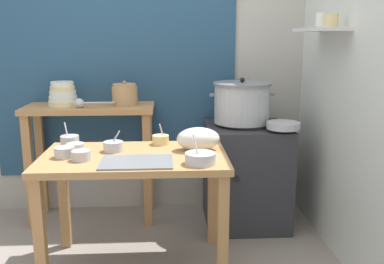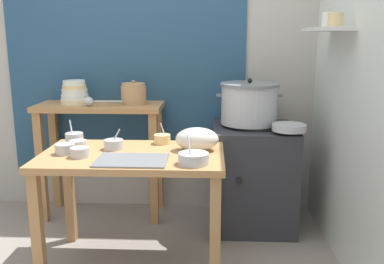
{
  "view_description": "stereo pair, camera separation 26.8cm",
  "coord_description": "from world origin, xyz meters",
  "px_view_note": "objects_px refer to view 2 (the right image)",
  "views": [
    {
      "loc": [
        0.26,
        -2.38,
        1.41
      ],
      "look_at": [
        0.41,
        0.24,
        0.82
      ],
      "focal_mm": 40.07,
      "sensor_mm": 36.0,
      "label": 1
    },
    {
      "loc": [
        0.53,
        -2.38,
        1.41
      ],
      "look_at": [
        0.41,
        0.24,
        0.82
      ],
      "focal_mm": 40.07,
      "sensor_mm": 36.0,
      "label": 2
    }
  ],
  "objects_px": {
    "stove_block": "(253,176)",
    "prep_bowl_2": "(80,152)",
    "serving_tray": "(132,160)",
    "prep_bowl_6": "(74,138)",
    "prep_bowl_4": "(162,139)",
    "steamer_pot": "(249,103)",
    "ladle": "(90,101)",
    "prep_bowl_0": "(65,148)",
    "prep_table": "(133,171)",
    "prep_bowl_3": "(114,144)",
    "bowl_stack_enamel": "(75,93)",
    "prep_bowl_5": "(194,158)",
    "prep_bowl_1": "(78,144)",
    "back_shelf_table": "(101,132)",
    "clay_pot": "(134,94)",
    "wide_pan": "(289,127)",
    "plastic_bag": "(197,139)"
  },
  "relations": [
    {
      "from": "clay_pot",
      "to": "ladle",
      "type": "bearing_deg",
      "value": -161.78
    },
    {
      "from": "prep_table",
      "to": "prep_bowl_1",
      "type": "relative_size",
      "value": 10.01
    },
    {
      "from": "serving_tray",
      "to": "prep_bowl_2",
      "type": "bearing_deg",
      "value": 168.02
    },
    {
      "from": "serving_tray",
      "to": "prep_bowl_1",
      "type": "relative_size",
      "value": 3.64
    },
    {
      "from": "back_shelf_table",
      "to": "stove_block",
      "type": "distance_m",
      "value": 1.22
    },
    {
      "from": "back_shelf_table",
      "to": "steamer_pot",
      "type": "xyz_separation_m",
      "value": [
        1.13,
        -0.11,
        0.25
      ]
    },
    {
      "from": "steamer_pot",
      "to": "serving_tray",
      "type": "relative_size",
      "value": 1.19
    },
    {
      "from": "plastic_bag",
      "to": "bowl_stack_enamel",
      "type": "bearing_deg",
      "value": 144.68
    },
    {
      "from": "prep_bowl_0",
      "to": "prep_bowl_3",
      "type": "distance_m",
      "value": 0.29
    },
    {
      "from": "prep_table",
      "to": "prep_bowl_1",
      "type": "xyz_separation_m",
      "value": [
        -0.37,
        0.12,
        0.14
      ]
    },
    {
      "from": "prep_bowl_0",
      "to": "prep_bowl_2",
      "type": "height_order",
      "value": "prep_bowl_0"
    },
    {
      "from": "prep_table",
      "to": "prep_bowl_4",
      "type": "distance_m",
      "value": 0.32
    },
    {
      "from": "prep_bowl_4",
      "to": "ladle",
      "type": "bearing_deg",
      "value": 145.55
    },
    {
      "from": "back_shelf_table",
      "to": "ladle",
      "type": "xyz_separation_m",
      "value": [
        -0.04,
        -0.1,
        0.26
      ]
    },
    {
      "from": "serving_tray",
      "to": "prep_bowl_6",
      "type": "relative_size",
      "value": 2.64
    },
    {
      "from": "stove_block",
      "to": "prep_bowl_1",
      "type": "bearing_deg",
      "value": -156.94
    },
    {
      "from": "stove_block",
      "to": "prep_bowl_2",
      "type": "bearing_deg",
      "value": -146.52
    },
    {
      "from": "prep_bowl_4",
      "to": "plastic_bag",
      "type": "bearing_deg",
      "value": -35.06
    },
    {
      "from": "clay_pot",
      "to": "ladle",
      "type": "relative_size",
      "value": 0.66
    },
    {
      "from": "bowl_stack_enamel",
      "to": "ladle",
      "type": "height_order",
      "value": "bowl_stack_enamel"
    },
    {
      "from": "clay_pot",
      "to": "serving_tray",
      "type": "height_order",
      "value": "clay_pot"
    },
    {
      "from": "back_shelf_table",
      "to": "bowl_stack_enamel",
      "type": "distance_m",
      "value": 0.36
    },
    {
      "from": "prep_bowl_1",
      "to": "back_shelf_table",
      "type": "bearing_deg",
      "value": 91.48
    },
    {
      "from": "bowl_stack_enamel",
      "to": "prep_bowl_4",
      "type": "xyz_separation_m",
      "value": [
        0.73,
        -0.52,
        -0.23
      ]
    },
    {
      "from": "prep_bowl_6",
      "to": "prep_bowl_0",
      "type": "bearing_deg",
      "value": -84.16
    },
    {
      "from": "stove_block",
      "to": "prep_bowl_2",
      "type": "relative_size",
      "value": 7.18
    },
    {
      "from": "prep_bowl_3",
      "to": "prep_bowl_4",
      "type": "distance_m",
      "value": 0.33
    },
    {
      "from": "steamer_pot",
      "to": "ladle",
      "type": "bearing_deg",
      "value": 179.55
    },
    {
      "from": "back_shelf_table",
      "to": "wide_pan",
      "type": "bearing_deg",
      "value": -13.82
    },
    {
      "from": "serving_tray",
      "to": "prep_bowl_2",
      "type": "height_order",
      "value": "prep_bowl_2"
    },
    {
      "from": "prep_bowl_3",
      "to": "prep_bowl_4",
      "type": "bearing_deg",
      "value": 28.93
    },
    {
      "from": "serving_tray",
      "to": "prep_bowl_4",
      "type": "height_order",
      "value": "prep_bowl_4"
    },
    {
      "from": "bowl_stack_enamel",
      "to": "clay_pot",
      "type": "bearing_deg",
      "value": -2.97
    },
    {
      "from": "prep_bowl_2",
      "to": "prep_bowl_4",
      "type": "height_order",
      "value": "prep_bowl_4"
    },
    {
      "from": "back_shelf_table",
      "to": "prep_bowl_4",
      "type": "distance_m",
      "value": 0.74
    },
    {
      "from": "serving_tray",
      "to": "prep_bowl_5",
      "type": "distance_m",
      "value": 0.35
    },
    {
      "from": "prep_table",
      "to": "prep_bowl_6",
      "type": "xyz_separation_m",
      "value": [
        -0.43,
        0.23,
        0.15
      ]
    },
    {
      "from": "bowl_stack_enamel",
      "to": "prep_bowl_6",
      "type": "height_order",
      "value": "bowl_stack_enamel"
    },
    {
      "from": "prep_bowl_0",
      "to": "clay_pot",
      "type": "bearing_deg",
      "value": 70.04
    },
    {
      "from": "plastic_bag",
      "to": "steamer_pot",
      "type": "bearing_deg",
      "value": 56.77
    },
    {
      "from": "prep_bowl_4",
      "to": "prep_bowl_5",
      "type": "height_order",
      "value": "prep_bowl_5"
    },
    {
      "from": "wide_pan",
      "to": "prep_bowl_0",
      "type": "bearing_deg",
      "value": -162.75
    },
    {
      "from": "stove_block",
      "to": "bowl_stack_enamel",
      "type": "relative_size",
      "value": 3.56
    },
    {
      "from": "back_shelf_table",
      "to": "steamer_pot",
      "type": "distance_m",
      "value": 1.16
    },
    {
      "from": "bowl_stack_enamel",
      "to": "prep_bowl_5",
      "type": "height_order",
      "value": "bowl_stack_enamel"
    },
    {
      "from": "bowl_stack_enamel",
      "to": "prep_bowl_6",
      "type": "distance_m",
      "value": 0.6
    },
    {
      "from": "prep_table",
      "to": "prep_bowl_4",
      "type": "relative_size",
      "value": 7.65
    },
    {
      "from": "back_shelf_table",
      "to": "ladle",
      "type": "height_order",
      "value": "ladle"
    },
    {
      "from": "stove_block",
      "to": "wide_pan",
      "type": "bearing_deg",
      "value": -44.62
    },
    {
      "from": "prep_table",
      "to": "prep_bowl_3",
      "type": "bearing_deg",
      "value": 147.36
    }
  ]
}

